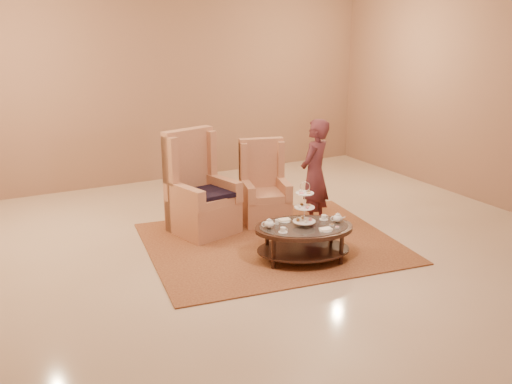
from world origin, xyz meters
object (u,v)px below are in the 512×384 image
tea_table (304,232)px  person (315,174)px  armchair_right (264,194)px  armchair_left (199,198)px

tea_table → person: bearing=69.9°
armchair_right → person: 0.83m
armchair_left → person: bearing=-36.6°
person → armchair_left: bearing=-52.9°
armchair_left → armchair_right: 0.99m
tea_table → armchair_right: 1.50m
armchair_left → person: size_ratio=0.91×
armchair_left → person: 1.62m
person → tea_table: bearing=19.9°
armchair_left → armchair_right: size_ratio=1.18×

